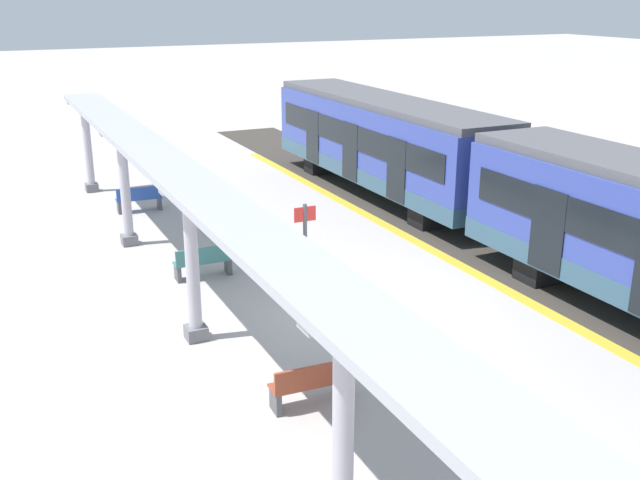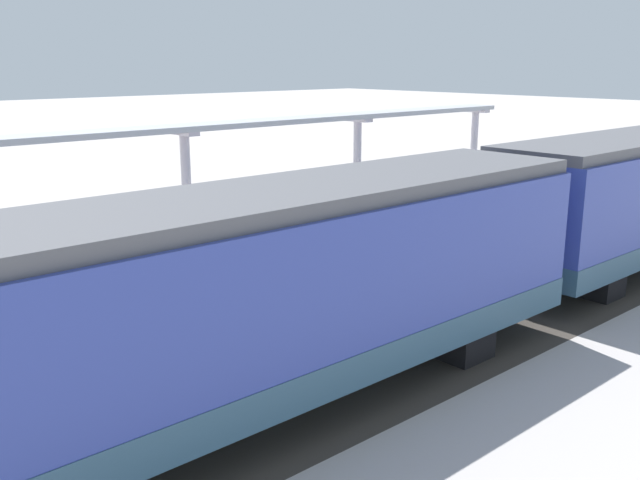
% 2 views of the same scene
% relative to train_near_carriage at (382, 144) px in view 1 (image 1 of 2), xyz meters
% --- Properties ---
extents(ground_plane, '(176.00, 176.00, 0.00)m').
position_rel_train_near_carriage_xyz_m(ground_plane, '(5.77, 8.83, -1.83)').
color(ground_plane, '#ADA6A1').
extents(tactile_edge_strip, '(0.38, 34.83, 0.01)m').
position_rel_train_near_carriage_xyz_m(tactile_edge_strip, '(1.78, 8.83, -1.83)').
color(tactile_edge_strip, gold).
rests_on(tactile_edge_strip, ground).
extents(trackbed, '(3.20, 46.83, 0.01)m').
position_rel_train_near_carriage_xyz_m(trackbed, '(-0.01, 8.83, -1.83)').
color(trackbed, '#38332D').
rests_on(trackbed, ground).
extents(train_near_carriage, '(2.65, 12.62, 3.48)m').
position_rel_train_near_carriage_xyz_m(train_near_carriage, '(0.00, 0.00, 0.00)').
color(train_near_carriage, '#32439C').
rests_on(train_near_carriage, ground).
extents(canopy_pillar_nearest, '(1.10, 0.44, 3.37)m').
position_rel_train_near_carriage_xyz_m(canopy_pillar_nearest, '(9.50, -4.90, -0.12)').
color(canopy_pillar_nearest, slate).
rests_on(canopy_pillar_nearest, ground).
extents(canopy_pillar_second, '(1.10, 0.44, 3.37)m').
position_rel_train_near_carriage_xyz_m(canopy_pillar_second, '(9.50, 1.83, -0.12)').
color(canopy_pillar_second, slate).
rests_on(canopy_pillar_second, ground).
extents(canopy_pillar_third, '(1.10, 0.44, 3.37)m').
position_rel_train_near_carriage_xyz_m(canopy_pillar_third, '(9.50, 8.70, -0.12)').
color(canopy_pillar_third, slate).
rests_on(canopy_pillar_third, ground).
extents(canopy_pillar_fourth, '(1.10, 0.44, 3.37)m').
position_rel_train_near_carriage_xyz_m(canopy_pillar_fourth, '(9.50, 15.54, -0.12)').
color(canopy_pillar_fourth, slate).
rests_on(canopy_pillar_fourth, ground).
extents(canopy_beam, '(1.20, 28.07, 0.16)m').
position_rel_train_near_carriage_xyz_m(canopy_beam, '(9.50, 8.74, 1.62)').
color(canopy_beam, '#A8AAB2').
rests_on(canopy_beam, canopy_pillar_nearest).
extents(bench_near_end, '(1.52, 0.50, 0.86)m').
position_rel_train_near_carriage_xyz_m(bench_near_end, '(8.48, -1.47, -1.39)').
color(bench_near_end, '#26489A').
rests_on(bench_near_end, ground).
extents(bench_far_end, '(1.51, 0.47, 0.86)m').
position_rel_train_near_carriage_xyz_m(bench_far_end, '(8.31, 5.33, -1.39)').
color(bench_far_end, '#3A7572').
rests_on(bench_far_end, ground).
extents(bench_extra_slot, '(1.52, 0.50, 0.86)m').
position_rel_train_near_carriage_xyz_m(bench_extra_slot, '(8.39, 12.19, -1.39)').
color(bench_extra_slot, brown).
rests_on(bench_extra_slot, ground).
extents(platform_info_sign, '(0.56, 0.10, 2.20)m').
position_rel_train_near_carriage_xyz_m(platform_info_sign, '(6.26, 7.15, -0.50)').
color(platform_info_sign, '#4C4C51').
rests_on(platform_info_sign, ground).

